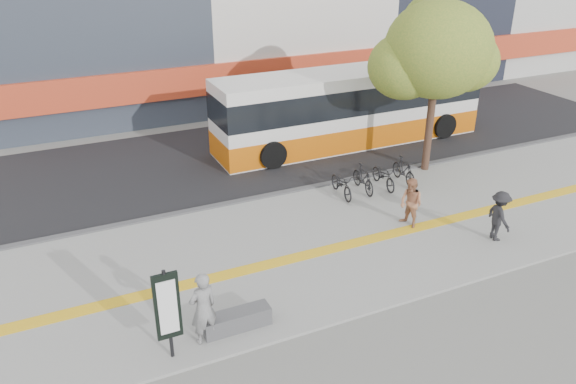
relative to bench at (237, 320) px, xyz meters
name	(u,v)px	position (x,y,z in m)	size (l,w,h in m)	color
ground	(313,278)	(2.60, 1.20, -0.30)	(120.00, 120.00, 0.00)	slate
sidewalk	(289,250)	(2.60, 2.70, -0.27)	(40.00, 7.00, 0.08)	slate
tactile_strip	(297,257)	(2.60, 2.20, -0.22)	(40.00, 0.45, 0.01)	gold
street	(210,161)	(2.60, 10.20, -0.28)	(40.00, 8.00, 0.06)	black
curb	(246,201)	(2.60, 6.20, -0.23)	(40.00, 0.25, 0.14)	#3A3A3D
bench	(237,320)	(0.00, 0.00, 0.00)	(1.60, 0.45, 0.45)	#3A3A3D
signboard	(167,308)	(-1.60, -0.31, 1.06)	(0.55, 0.10, 2.20)	black
street_tree	(435,51)	(9.78, 6.02, 4.21)	(4.40, 3.80, 6.31)	#311F16
bus	(350,109)	(8.66, 9.70, 1.21)	(11.64, 2.76, 3.10)	silver
bicycle_row	(373,177)	(6.98, 5.20, 0.23)	(3.22, 1.68, 0.95)	black
seated_woman	(203,308)	(-0.80, -0.11, 0.67)	(0.65, 0.43, 1.78)	black
pedestrian_tan	(411,203)	(6.56, 2.42, 0.56)	(0.76, 0.59, 1.57)	#A46B4A
pedestrian_dark	(499,216)	(8.42, 0.66, 0.54)	(0.99, 0.57, 1.54)	black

